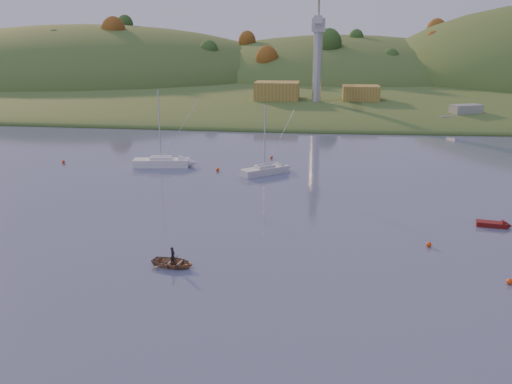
# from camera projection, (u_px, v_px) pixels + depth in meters

# --- Properties ---
(far_shore) EXTENTS (620.00, 220.00, 1.50)m
(far_shore) POSITION_uv_depth(u_px,v_px,m) (315.00, 77.00, 246.61)
(far_shore) COLOR #354C1E
(far_shore) RESTS_ON ground
(shore_slope) EXTENTS (640.00, 150.00, 7.00)m
(shore_slope) POSITION_uv_depth(u_px,v_px,m) (312.00, 93.00, 184.52)
(shore_slope) COLOR #354C1E
(shore_slope) RESTS_ON ground
(hill_left) EXTENTS (170.00, 140.00, 44.00)m
(hill_left) POSITION_uv_depth(u_px,v_px,m) (88.00, 81.00, 227.88)
(hill_left) COLOR #354C1E
(hill_left) RESTS_ON ground
(hill_center) EXTENTS (140.00, 120.00, 36.00)m
(hill_center) POSITION_uv_depth(u_px,v_px,m) (339.00, 81.00, 226.40)
(hill_center) COLOR #354C1E
(hill_center) RESTS_ON ground
(hillside_trees) EXTENTS (280.00, 50.00, 32.00)m
(hillside_trees) POSITION_uv_depth(u_px,v_px,m) (313.00, 87.00, 203.62)
(hillside_trees) COLOR #1C3F16
(hillside_trees) RESTS_ON ground
(wharf) EXTENTS (42.00, 16.00, 2.40)m
(wharf) POSITION_uv_depth(u_px,v_px,m) (328.00, 107.00, 142.56)
(wharf) COLOR slate
(wharf) RESTS_ON ground
(shed_west) EXTENTS (11.00, 8.00, 4.80)m
(shed_west) POSITION_uv_depth(u_px,v_px,m) (277.00, 91.00, 143.96)
(shed_west) COLOR olive
(shed_west) RESTS_ON wharf
(shed_east) EXTENTS (9.00, 7.00, 4.00)m
(shed_east) POSITION_uv_depth(u_px,v_px,m) (361.00, 94.00, 142.71)
(shed_east) COLOR olive
(shed_east) RESTS_ON wharf
(dock_crane) EXTENTS (3.20, 28.00, 20.30)m
(dock_crane) POSITION_uv_depth(u_px,v_px,m) (318.00, 41.00, 135.06)
(dock_crane) COLOR #B7B7BC
(dock_crane) RESTS_ON wharf
(sailboat_near) EXTENTS (6.79, 6.16, 9.81)m
(sailboat_near) POSITION_uv_depth(u_px,v_px,m) (265.00, 170.00, 81.09)
(sailboat_near) COLOR silver
(sailboat_near) RESTS_ON ground
(sailboat_far) EXTENTS (8.48, 3.48, 11.42)m
(sailboat_far) POSITION_uv_depth(u_px,v_px,m) (161.00, 162.00, 85.60)
(sailboat_far) COLOR silver
(sailboat_far) RESTS_ON ground
(canoe) EXTENTS (4.25, 3.42, 0.78)m
(canoe) POSITION_uv_depth(u_px,v_px,m) (173.00, 262.00, 49.45)
(canoe) COLOR #8B6A4D
(canoe) RESTS_ON ground
(paddler) EXTENTS (0.48, 0.63, 1.55)m
(paddler) POSITION_uv_depth(u_px,v_px,m) (173.00, 258.00, 49.34)
(paddler) COLOR black
(paddler) RESTS_ON ground
(red_tender) EXTENTS (3.70, 1.82, 1.21)m
(red_tender) POSITION_uv_depth(u_px,v_px,m) (499.00, 225.00, 59.39)
(red_tender) COLOR #5B0F0D
(red_tender) RESTS_ON ground
(work_vessel) EXTENTS (16.36, 10.98, 3.97)m
(work_vessel) POSITION_uv_depth(u_px,v_px,m) (465.00, 116.00, 125.92)
(work_vessel) COLOR slate
(work_vessel) RESTS_ON ground
(buoy_0) EXTENTS (0.50, 0.50, 0.50)m
(buoy_0) POSITION_uv_depth(u_px,v_px,m) (510.00, 282.00, 46.03)
(buoy_0) COLOR #DC3E0B
(buoy_0) RESTS_ON ground
(buoy_1) EXTENTS (0.50, 0.50, 0.50)m
(buoy_1) POSITION_uv_depth(u_px,v_px,m) (429.00, 245.00, 53.95)
(buoy_1) COLOR #DC3E0B
(buoy_1) RESTS_ON ground
(buoy_2) EXTENTS (0.50, 0.50, 0.50)m
(buoy_2) POSITION_uv_depth(u_px,v_px,m) (63.00, 162.00, 87.76)
(buoy_2) COLOR #DC3E0B
(buoy_2) RESTS_ON ground
(buoy_3) EXTENTS (0.50, 0.50, 0.50)m
(buoy_3) POSITION_uv_depth(u_px,v_px,m) (271.00, 157.00, 91.07)
(buoy_3) COLOR #DC3E0B
(buoy_3) RESTS_ON ground
(buoy_4) EXTENTS (0.50, 0.50, 0.50)m
(buoy_4) POSITION_uv_depth(u_px,v_px,m) (218.00, 170.00, 82.87)
(buoy_4) COLOR #DC3E0B
(buoy_4) RESTS_ON ground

